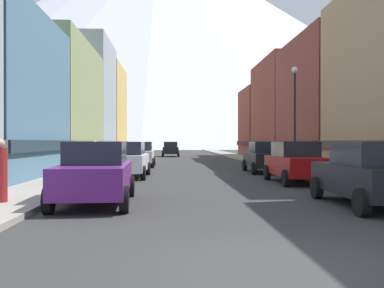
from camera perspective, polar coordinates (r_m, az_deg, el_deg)
ground_plane at (r=6.45m, az=12.75°, el=-15.71°), size 400.00×400.00×0.00m
sidewalk_left at (r=41.26m, az=-9.28°, el=-2.07°), size 2.50×100.00×0.15m
sidewalk_right at (r=41.77m, az=8.04°, el=-2.04°), size 2.50×100.00×0.15m
storefront_left_2 at (r=33.80m, az=-20.71°, el=4.58°), size 9.25×12.49×8.95m
storefront_left_3 at (r=44.19m, az=-15.05°, el=5.33°), size 7.15×9.22×11.68m
storefront_left_4 at (r=54.64m, az=-12.53°, el=4.03°), size 6.86×11.18×11.04m
storefront_right_2 at (r=34.49m, az=19.09°, el=4.94°), size 7.70×10.98×9.48m
storefront_right_3 at (r=45.47m, az=14.33°, el=4.11°), size 8.83×11.48×9.95m
storefront_right_4 at (r=55.73m, az=11.33°, el=2.63°), size 9.33×8.62×8.40m
car_left_0 at (r=12.75m, az=-12.52°, el=-3.66°), size 2.22×4.47×1.78m
car_left_1 at (r=21.82m, az=-8.50°, el=-2.02°), size 2.13×4.43×1.78m
car_left_2 at (r=31.25m, az=-6.81°, el=-1.32°), size 2.08×4.41×1.78m
car_right_0 at (r=12.88m, az=22.32°, el=-3.64°), size 2.12×4.43×1.78m
car_right_1 at (r=19.39m, az=13.51°, el=-2.31°), size 2.08×4.41×1.78m
car_right_2 at (r=25.38m, az=9.55°, el=-1.69°), size 2.14×4.43×1.78m
car_driving_0 at (r=52.40m, az=-2.83°, el=-0.66°), size 2.06×4.40×1.78m
potted_plant_0 at (r=22.61m, az=19.67°, el=-2.28°), size 0.68×0.68×1.05m
pedestrian_0 at (r=12.83m, az=-23.82°, el=-3.50°), size 0.36×0.36×1.70m
pedestrian_1 at (r=27.14m, az=-12.62°, el=-1.49°), size 0.36×0.36×1.70m
streetlamp_right at (r=25.24m, az=13.32°, el=5.31°), size 0.36×0.36×5.86m
mountain_backdrop at (r=273.04m, az=-4.27°, el=13.29°), size 346.01×346.01×126.35m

